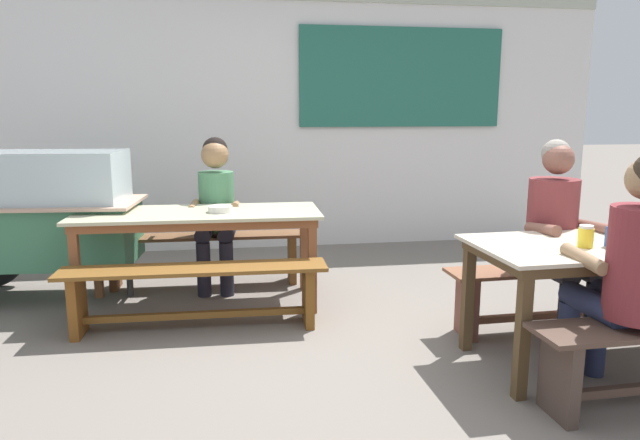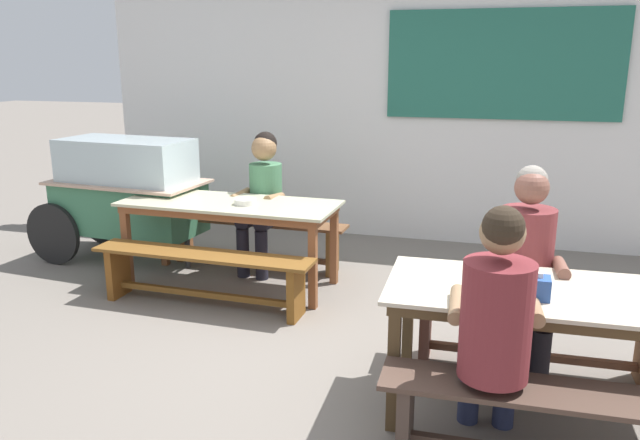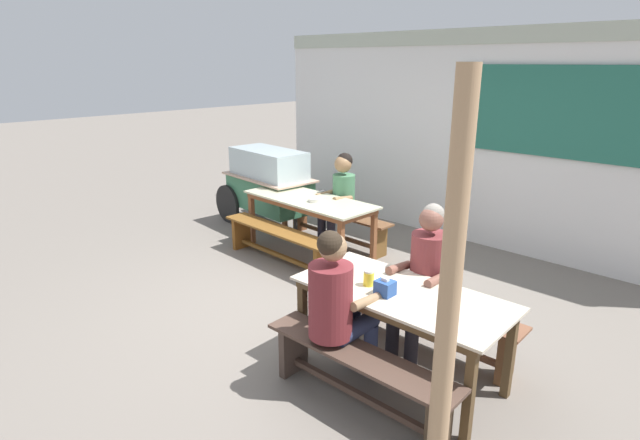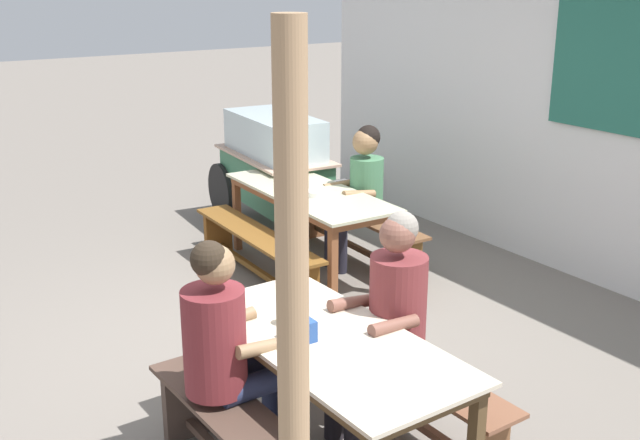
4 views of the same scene
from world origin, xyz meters
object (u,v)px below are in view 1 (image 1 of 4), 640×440
(person_near_front, at_px, (630,267))
(tissue_box, at_px, (623,238))
(dining_table_far, at_px, (199,221))
(dining_table_near, at_px, (614,255))
(condiment_jar, at_px, (586,237))
(bench_far_back, at_px, (205,251))
(food_cart, at_px, (41,213))
(person_right_near_table, at_px, (558,229))
(bench_far_front, at_px, (195,287))
(soup_bowl, at_px, (220,209))
(bench_near_back, at_px, (557,289))
(person_center_facing, at_px, (216,202))

(person_near_front, height_order, tissue_box, person_near_front)
(dining_table_far, xyz_separation_m, tissue_box, (2.33, -1.54, 0.13))
(dining_table_near, distance_m, condiment_jar, 0.29)
(dining_table_near, xyz_separation_m, person_near_front, (-0.25, -0.44, 0.06))
(bench_far_back, height_order, food_cart, food_cart)
(food_cart, bearing_deg, person_right_near_table, -20.64)
(dining_table_near, bearing_deg, tissue_box, -114.36)
(bench_far_front, relative_size, person_near_front, 1.39)
(dining_table_near, relative_size, soup_bowl, 9.20)
(dining_table_far, xyz_separation_m, bench_near_back, (2.37, -0.90, -0.37))
(condiment_jar, bearing_deg, bench_far_back, 136.64)
(person_near_front, distance_m, tissue_box, 0.37)
(dining_table_far, height_order, person_right_near_table, person_right_near_table)
(dining_table_near, bearing_deg, dining_table_far, 149.46)
(person_center_facing, height_order, condiment_jar, person_center_facing)
(person_right_near_table, distance_m, soup_bowl, 2.33)
(food_cart, bearing_deg, person_center_facing, 4.14)
(food_cart, xyz_separation_m, soup_bowl, (1.36, -0.40, 0.06))
(dining_table_far, height_order, person_near_front, person_near_front)
(person_right_near_table, bearing_deg, dining_table_far, 157.15)
(dining_table_near, xyz_separation_m, tissue_box, (-0.06, -0.13, 0.13))
(person_near_front, distance_m, person_center_facing, 3.06)
(dining_table_far, height_order, bench_far_front, dining_table_far)
(food_cart, xyz_separation_m, person_center_facing, (1.32, 0.10, 0.04))
(bench_near_back, relative_size, food_cart, 0.84)
(dining_table_far, relative_size, tissue_box, 13.50)
(food_cart, distance_m, person_right_near_table, 3.74)
(food_cart, xyz_separation_m, person_right_near_table, (3.50, -1.32, 0.03))
(bench_near_back, bearing_deg, food_cart, 160.80)
(bench_near_back, bearing_deg, person_right_near_table, -133.90)
(dining_table_far, relative_size, food_cart, 1.00)
(food_cart, distance_m, tissue_box, 4.00)
(dining_table_far, bearing_deg, condiment_jar, -34.96)
(bench_far_front, height_order, person_right_near_table, person_right_near_table)
(person_center_facing, bearing_deg, dining_table_near, -39.27)
(bench_far_back, bearing_deg, soup_bowl, -75.07)
(dining_table_far, distance_m, dining_table_near, 2.77)
(bench_far_front, height_order, bench_near_back, same)
(person_center_facing, distance_m, condiment_jar, 2.80)
(person_right_near_table, xyz_separation_m, person_center_facing, (-2.18, 1.41, 0.01))
(dining_table_far, height_order, tissue_box, tissue_box)
(condiment_jar, bearing_deg, tissue_box, -13.56)
(tissue_box, bearing_deg, bench_far_front, 156.29)
(bench_near_back, relative_size, person_right_near_table, 1.19)
(person_center_facing, bearing_deg, person_right_near_table, -32.98)
(food_cart, relative_size, person_right_near_table, 1.42)
(bench_far_front, relative_size, bench_near_back, 1.16)
(person_near_front, relative_size, person_right_near_table, 0.99)
(dining_table_far, xyz_separation_m, food_cart, (-1.20, 0.35, 0.03))
(bench_far_back, xyz_separation_m, food_cart, (-1.21, -0.16, 0.39))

